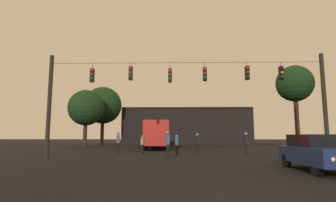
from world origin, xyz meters
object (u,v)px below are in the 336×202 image
at_px(pedestrian_trailing, 177,144).
at_px(tree_left_silhouette, 86,108).
at_px(pedestrian_crossing_left, 246,142).
at_px(pedestrian_far_side, 168,143).
at_px(tree_behind_building, 103,105).
at_px(city_bus, 158,132).
at_px(tree_right_far, 295,84).
at_px(pedestrian_near_bus, 197,142).
at_px(pedestrian_crossing_center, 118,141).
at_px(pedestrian_crossing_right, 143,144).
at_px(car_near_right, 318,152).

relative_size(pedestrian_trailing, tree_left_silhouette, 0.20).
bearing_deg(pedestrian_crossing_left, pedestrian_far_side, -149.80).
bearing_deg(tree_behind_building, pedestrian_far_side, -65.75).
relative_size(city_bus, tree_right_far, 1.31).
xyz_separation_m(tree_left_silhouette, tree_right_far, (24.18, -9.73, 1.30)).
bearing_deg(city_bus, pedestrian_trailing, -78.97).
bearing_deg(pedestrian_near_bus, pedestrian_crossing_center, -176.43).
bearing_deg(city_bus, pedestrian_crossing_right, -94.30).
height_order(city_bus, tree_right_far, tree_right_far).
distance_m(car_near_right, pedestrian_crossing_right, 13.47).
bearing_deg(tree_left_silhouette, pedestrian_far_side, -57.88).
xyz_separation_m(car_near_right, pedestrian_near_bus, (-4.15, 10.56, 0.15)).
height_order(pedestrian_crossing_center, pedestrian_crossing_right, pedestrian_crossing_center).
bearing_deg(pedestrian_crossing_left, pedestrian_crossing_right, 174.64).
bearing_deg(pedestrian_crossing_right, tree_behind_building, 113.75).
relative_size(car_near_right, tree_left_silhouette, 0.57).
distance_m(city_bus, tree_behind_building, 14.63).
xyz_separation_m(city_bus, tree_behind_building, (-9.34, 10.38, 4.35)).
bearing_deg(pedestrian_crossing_right, tree_right_far, 17.41).
bearing_deg(pedestrian_crossing_center, pedestrian_near_bus, 3.57).
xyz_separation_m(pedestrian_trailing, tree_behind_building, (-11.39, 20.91, 5.36)).
xyz_separation_m(pedestrian_far_side, tree_right_far, (12.51, 8.87, 5.55)).
height_order(car_near_right, pedestrian_near_bus, pedestrian_near_bus).
bearing_deg(tree_right_far, pedestrian_near_bus, -156.68).
bearing_deg(pedestrian_trailing, car_near_right, -57.21).
bearing_deg(pedestrian_far_side, pedestrian_crossing_center, 135.20).
distance_m(tree_left_silhouette, tree_right_far, 26.10).
bearing_deg(tree_behind_building, tree_right_far, -32.88).
bearing_deg(pedestrian_crossing_center, pedestrian_far_side, -44.80).
bearing_deg(tree_behind_building, pedestrian_near_bus, -56.03).
xyz_separation_m(tree_left_silhouette, tree_behind_building, (0.90, 5.32, 0.94)).
xyz_separation_m(pedestrian_near_bus, tree_left_silhouette, (-14.00, 14.12, 4.33)).
height_order(pedestrian_crossing_right, tree_right_far, tree_right_far).
height_order(city_bus, pedestrian_crossing_left, city_bus).
relative_size(city_bus, tree_left_silhouette, 1.43).
bearing_deg(tree_behind_building, pedestrian_trailing, -61.42).
height_order(car_near_right, pedestrian_trailing, pedestrian_trailing).
bearing_deg(pedestrian_crossing_center, pedestrian_crossing_left, -3.18).
bearing_deg(pedestrian_trailing, city_bus, 101.03).
relative_size(city_bus, pedestrian_trailing, 7.22).
bearing_deg(tree_left_silhouette, pedestrian_trailing, -51.74).
bearing_deg(pedestrian_crossing_center, car_near_right, -43.83).
bearing_deg(pedestrian_near_bus, tree_right_far, 23.32).
relative_size(pedestrian_crossing_center, tree_left_silhouette, 0.23).
bearing_deg(pedestrian_crossing_center, tree_behind_building, 108.57).
bearing_deg(pedestrian_crossing_center, tree_right_far, 16.09).
relative_size(pedestrian_crossing_center, pedestrian_crossing_right, 1.19).
bearing_deg(tree_left_silhouette, tree_right_far, -21.91).
distance_m(pedestrian_crossing_left, tree_behind_building, 26.96).
bearing_deg(pedestrian_far_side, tree_right_far, 35.35).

